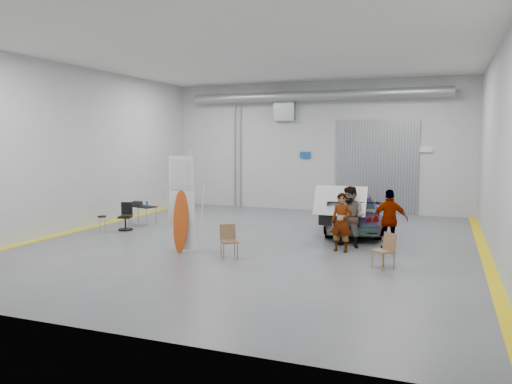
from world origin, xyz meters
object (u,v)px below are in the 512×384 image
(person_a, at_px, (342,222))
(person_c, at_px, (390,220))
(surfboard_display, at_px, (182,212))
(shop_stool, at_px, (102,225))
(office_chair, at_px, (126,218))
(folding_chair_far, at_px, (383,258))
(folding_chair_near, at_px, (229,248))
(person_b, at_px, (351,217))
(work_table, at_px, (141,206))
(sedan_car, at_px, (353,212))

(person_a, xyz_separation_m, person_c, (1.32, 0.69, 0.04))
(person_a, distance_m, surfboard_display, 4.72)
(surfboard_display, bearing_deg, shop_stool, 162.73)
(office_chair, bearing_deg, folding_chair_far, -30.55)
(surfboard_display, bearing_deg, person_c, 28.84)
(person_c, xyz_separation_m, shop_stool, (-9.81, -0.84, -0.61))
(folding_chair_near, xyz_separation_m, shop_stool, (-5.74, 1.84, 0.02))
(person_c, height_order, folding_chair_far, person_c)
(person_b, height_order, surfboard_display, surfboard_display)
(folding_chair_far, height_order, work_table, work_table)
(person_b, xyz_separation_m, work_table, (-8.48, 1.33, -0.22))
(sedan_car, height_order, person_b, person_b)
(folding_chair_near, distance_m, folding_chair_far, 4.18)
(person_c, bearing_deg, folding_chair_far, 77.14)
(person_b, distance_m, shop_stool, 8.72)
(person_a, relative_size, folding_chair_near, 1.86)
(office_chair, bearing_deg, surfboard_display, -50.75)
(person_b, xyz_separation_m, surfboard_display, (-4.50, -2.52, 0.27))
(person_a, height_order, person_c, person_c)
(surfboard_display, height_order, folding_chair_near, surfboard_display)
(sedan_car, distance_m, person_c, 3.19)
(person_b, height_order, work_table, person_b)
(surfboard_display, relative_size, work_table, 2.39)
(shop_stool, bearing_deg, work_table, 85.37)
(shop_stool, bearing_deg, person_c, 4.88)
(surfboard_display, xyz_separation_m, folding_chair_far, (5.75, 0.18, -0.93))
(office_chair, bearing_deg, shop_stool, -130.62)
(folding_chair_far, relative_size, office_chair, 0.94)
(person_b, relative_size, folding_chair_far, 2.03)
(person_b, xyz_separation_m, folding_chair_far, (1.25, -2.35, -0.66))
(person_b, relative_size, person_c, 1.03)
(person_a, distance_m, shop_stool, 8.52)
(person_a, bearing_deg, folding_chair_far, -41.77)
(shop_stool, xyz_separation_m, work_table, (0.18, 2.17, 0.41))
(surfboard_display, relative_size, folding_chair_near, 3.19)
(sedan_car, distance_m, work_table, 8.18)
(surfboard_display, bearing_deg, person_a, 27.71)
(sedan_car, relative_size, person_b, 2.60)
(sedan_car, bearing_deg, person_b, 88.14)
(person_a, bearing_deg, person_b, 84.91)
(shop_stool, bearing_deg, folding_chair_far, -8.65)
(person_b, xyz_separation_m, folding_chair_near, (-2.91, -2.68, -0.65))
(person_c, distance_m, office_chair, 9.43)
(office_chair, bearing_deg, person_c, -16.72)
(person_b, xyz_separation_m, person_c, (1.16, 0.00, -0.03))
(sedan_car, relative_size, work_table, 3.90)
(person_c, height_order, shop_stool, person_c)
(sedan_car, height_order, office_chair, sedan_car)
(office_chair, bearing_deg, person_b, -16.75)
(person_c, relative_size, office_chair, 1.85)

